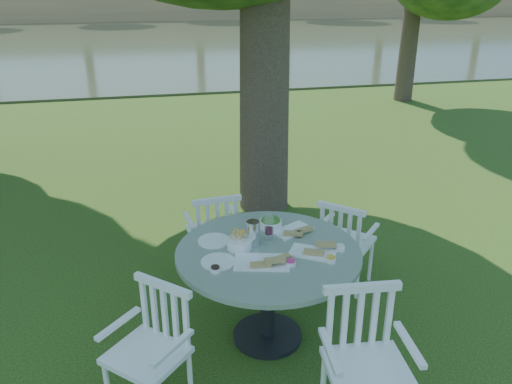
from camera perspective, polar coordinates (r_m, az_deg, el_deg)
ground at (r=4.96m, az=0.54°, el=-9.99°), size 140.00×140.00×0.00m
table at (r=3.88m, az=1.40°, el=-8.63°), size 1.41×1.41×0.81m
chair_ne at (r=4.65m, az=9.94°, el=-5.28°), size 0.61×0.61×0.88m
chair_nw at (r=4.74m, az=-4.70°, el=-4.34°), size 0.49×0.46×0.90m
chair_sw at (r=3.45m, az=-11.44°, el=-16.16°), size 0.63×0.63×0.90m
chair_se at (r=3.31m, az=12.17°, el=-17.25°), size 0.54×0.51×0.97m
tableware at (r=3.85m, az=0.34°, el=-5.56°), size 1.09×0.80×0.21m
river at (r=27.20m, az=-11.65°, el=16.53°), size 100.00×28.00×0.12m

